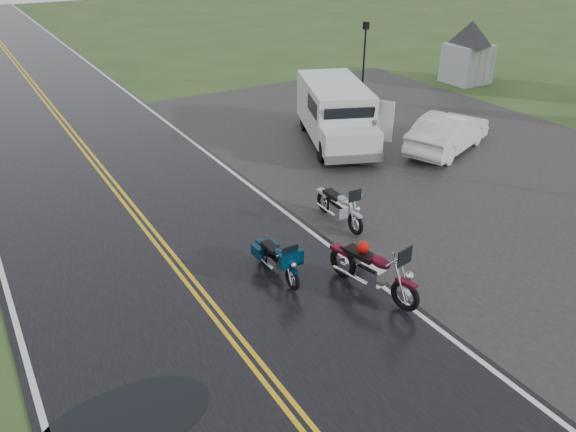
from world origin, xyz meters
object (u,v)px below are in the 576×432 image
at_px(lamp_post_far_right, 364,60).
at_px(van_white, 323,132).
at_px(motorcycle_silver, 356,215).
at_px(person_at_van, 372,140).
at_px(visitor_center, 471,36).
at_px(sedan_white, 448,133).
at_px(motorcycle_teal, 292,271).
at_px(motorcycle_red, 406,284).

bearing_deg(lamp_post_far_right, van_white, -137.14).
xyz_separation_m(motorcycle_silver, person_at_van, (3.93, 4.22, 0.12)).
bearing_deg(person_at_van, van_white, -64.40).
height_order(motorcycle_silver, person_at_van, person_at_van).
relative_size(visitor_center, sedan_white, 3.67).
xyz_separation_m(motorcycle_silver, sedan_white, (6.88, 3.40, 0.08)).
bearing_deg(van_white, person_at_van, 2.12).
relative_size(van_white, person_at_van, 3.90).
relative_size(motorcycle_silver, lamp_post_far_right, 0.60).
distance_m(motorcycle_silver, van_white, 5.37).
bearing_deg(van_white, motorcycle_silver, -92.13).
bearing_deg(person_at_van, sedan_white, 120.56).
bearing_deg(motorcycle_teal, lamp_post_far_right, 46.57).
height_order(motorcycle_silver, van_white, van_white).
bearing_deg(lamp_post_far_right, motorcycle_teal, -133.45).
xyz_separation_m(motorcycle_teal, van_white, (5.07, 6.17, 0.60)).
distance_m(van_white, person_at_van, 1.84).
distance_m(motorcycle_teal, lamp_post_far_right, 16.73).
relative_size(motorcycle_red, sedan_white, 0.58).
relative_size(van_white, lamp_post_far_right, 1.62).
bearing_deg(visitor_center, motorcycle_silver, -145.89).
height_order(visitor_center, motorcycle_red, visitor_center).
distance_m(motorcycle_red, sedan_white, 10.43).
bearing_deg(visitor_center, person_at_van, -151.65).
relative_size(motorcycle_teal, van_white, 0.32).
relative_size(motorcycle_teal, motorcycle_silver, 0.87).
bearing_deg(visitor_center, lamp_post_far_right, 176.03).
relative_size(visitor_center, van_white, 2.71).
height_order(motorcycle_red, person_at_van, person_at_van).
distance_m(motorcycle_silver, sedan_white, 7.68).
xyz_separation_m(visitor_center, motorcycle_red, (-16.40, -13.60, -1.66)).
distance_m(visitor_center, person_at_van, 12.98).
xyz_separation_m(van_white, sedan_white, (4.64, -1.46, -0.44)).
height_order(visitor_center, sedan_white, visitor_center).
bearing_deg(van_white, lamp_post_far_right, 65.53).
height_order(motorcycle_red, motorcycle_teal, motorcycle_red).
relative_size(sedan_white, lamp_post_far_right, 1.20).
relative_size(motorcycle_teal, lamp_post_far_right, 0.52).
xyz_separation_m(motorcycle_teal, person_at_van, (6.76, 5.54, 0.20)).
xyz_separation_m(motorcycle_red, motorcycle_silver, (1.15, 3.27, -0.10)).
xyz_separation_m(motorcycle_red, van_white, (3.39, 8.12, 0.42)).
height_order(motorcycle_teal, person_at_van, person_at_van).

